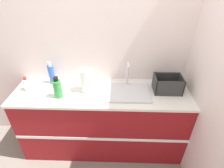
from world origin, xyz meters
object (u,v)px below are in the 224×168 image
(sink, at_px, (128,91))
(bottle_white_spray, at_px, (27,84))
(bottle_green, at_px, (58,88))
(bottle_blue, at_px, (52,74))
(paper_towel_roll, at_px, (86,80))
(dish_rack, at_px, (167,85))

(sink, xyz_separation_m, bottle_white_spray, (-1.13, 0.02, 0.05))
(bottle_green, distance_m, bottle_blue, 0.31)
(bottle_green, height_order, bottle_white_spray, bottle_green)
(paper_towel_roll, height_order, dish_rack, paper_towel_roll)
(sink, relative_size, dish_rack, 1.64)
(dish_rack, xyz_separation_m, bottle_white_spray, (-1.57, -0.03, 0.00))
(paper_towel_roll, relative_size, bottle_blue, 0.98)
(dish_rack, xyz_separation_m, bottle_blue, (-1.33, 0.13, 0.05))
(paper_towel_roll, distance_m, bottle_white_spray, 0.68)
(dish_rack, bearing_deg, paper_towel_roll, -178.43)
(paper_towel_roll, xyz_separation_m, dish_rack, (0.90, 0.02, -0.06))
(sink, xyz_separation_m, bottle_blue, (-0.89, 0.18, 0.10))
(dish_rack, relative_size, bottle_blue, 1.10)
(bottle_green, bearing_deg, bottle_white_spray, 163.59)
(bottle_green, bearing_deg, sink, 7.00)
(paper_towel_roll, bearing_deg, dish_rack, 1.57)
(dish_rack, distance_m, bottle_white_spray, 1.57)
(sink, bearing_deg, bottle_blue, 168.30)
(bottle_green, relative_size, bottle_blue, 0.88)
(paper_towel_roll, distance_m, bottle_green, 0.31)
(bottle_blue, xyz_separation_m, bottle_white_spray, (-0.24, -0.16, -0.05))
(paper_towel_roll, relative_size, bottle_white_spray, 1.63)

